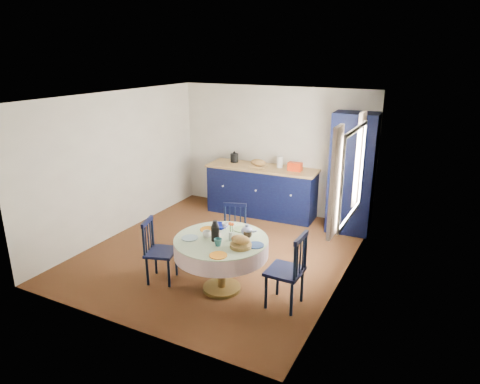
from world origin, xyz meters
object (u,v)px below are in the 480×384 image
Objects in this scene: cobalt_bowl at (220,226)px; chair_right at (288,270)px; chair_left at (158,250)px; dining_table at (222,247)px; mug_c at (248,234)px; chair_far at (234,232)px; mug_b at (218,242)px; pantry_cabinet at (352,174)px; mug_d at (225,226)px; kitchen_counter at (262,190)px; mug_a at (207,234)px.

chair_right is at bearing -13.48° from cobalt_bowl.
chair_left is 0.91× the size of chair_right.
dining_table reaches higher than mug_c.
chair_right is at bearing -54.14° from chair_far.
mug_c is (0.23, 0.41, -0.00)m from mug_b.
chair_right is at bearing -95.65° from pantry_cabinet.
cobalt_bowl is (-0.07, -0.02, -0.02)m from mug_d.
dining_table is 0.40m from cobalt_bowl.
chair_far is 1.49m from chair_right.
kitchen_counter is 2.89m from mug_c.
chair_left is 1.32m from mug_c.
kitchen_counter reaches higher than chair_far.
mug_c is at bearing -90.28° from chair_left.
mug_b reaches higher than mug_a.
kitchen_counter is 1.85m from pantry_cabinet.
dining_table is at bearing -96.88° from chair_left.
mug_b is at bearing -73.59° from dining_table.
dining_table is 0.39m from mug_c.
mug_a is 0.53× the size of cobalt_bowl.
kitchen_counter reaches higher than mug_d.
mug_b is 0.58m from cobalt_bowl.
chair_left is 1.24m from chair_far.
cobalt_bowl is at bearing 116.56° from mug_b.
chair_far is (0.43, -2.01, -0.05)m from kitchen_counter.
chair_right is (-0.11, -2.81, -0.56)m from pantry_cabinet.
chair_right is (1.86, 0.21, 0.05)m from chair_left.
pantry_cabinet is at bearing 74.15° from mug_c.
mug_c reaches higher than mug_d.
dining_table is 1.42× the size of chair_far.
chair_far is 1.01m from mug_a.
chair_right is at bearing -14.07° from mug_c.
mug_a is 0.35m from cobalt_bowl.
mug_b is at bearing -119.11° from mug_c.
kitchen_counter is 2.19× the size of chair_right.
pantry_cabinet is at bearing 69.99° from dining_table.
dining_table is at bearing -91.15° from chair_far.
chair_far reaches higher than mug_d.
mug_a is at bearing -116.68° from pantry_cabinet.
cobalt_bowl is at bearing -100.02° from chair_far.
dining_table is at bearing -113.49° from pantry_cabinet.
cobalt_bowl is (-0.26, 0.51, -0.02)m from mug_b.
chair_far is at bearing 108.09° from dining_table.
mug_d reaches higher than cobalt_bowl.
chair_far is 0.68m from mug_d.
chair_left reaches higher than mug_d.
kitchen_counter is 2.50× the size of chair_far.
chair_left is 7.96× the size of mug_a.
mug_a reaches higher than cobalt_bowl.
dining_table is at bearing -78.91° from kitchen_counter.
pantry_cabinet reaches higher than mug_b.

